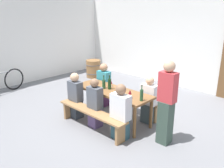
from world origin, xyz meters
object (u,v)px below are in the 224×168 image
object	(u,v)px
wine_bottle_2	(110,84)
wine_glass_1	(111,82)
seated_guest_near_0	(76,97)
tasting_table	(112,94)
wine_bottle_1	(104,84)
seated_guest_far_0	(104,85)
bench_near	(91,115)
seated_guest_far_1	(149,101)
wine_glass_0	(130,92)
seated_guest_near_1	(95,104)
standing_host	(167,104)
bench_far	(130,99)
seated_guest_near_2	(120,113)
wine_bottle_0	(142,95)
wine_barrel	(93,69)

from	to	relation	value
wine_bottle_2	wine_glass_1	distance (m)	0.21
seated_guest_near_0	tasting_table	bearing A→B (deg)	-55.49
wine_bottle_1	seated_guest_far_0	world-z (taller)	seated_guest_far_0
bench_near	wine_bottle_1	xyz separation A→B (m)	(-0.23, 0.61, 0.51)
wine_glass_1	seated_guest_far_1	world-z (taller)	seated_guest_far_1
wine_glass_0	wine_glass_1	distance (m)	0.89
seated_guest_near_1	seated_guest_far_0	distance (m)	1.25
standing_host	wine_glass_1	bearing A→B (deg)	-7.20
bench_near	wine_glass_0	world-z (taller)	wine_glass_0
wine_glass_1	seated_guest_near_1	bearing A→B (deg)	-76.21
seated_guest_far_1	bench_far	bearing A→B (deg)	-102.21
seated_guest_near_1	seated_guest_near_2	world-z (taller)	seated_guest_near_2
wine_bottle_0	wine_bottle_1	size ratio (longest dim) A/B	1.07
wine_bottle_1	wine_glass_0	world-z (taller)	wine_bottle_1
wine_glass_0	seated_guest_far_1	size ratio (longest dim) A/B	0.17
wine_bottle_2	seated_guest_far_1	world-z (taller)	seated_guest_far_1
seated_guest_near_2	seated_guest_far_1	xyz separation A→B (m)	(-0.02, 1.00, -0.04)
wine_bottle_1	wine_glass_0	size ratio (longest dim) A/B	1.70
seated_guest_near_0	wine_barrel	world-z (taller)	seated_guest_near_0
wine_bottle_2	wine_glass_0	size ratio (longest dim) A/B	1.79
wine_glass_1	wine_barrel	bearing A→B (deg)	145.01
wine_bottle_1	seated_guest_near_0	size ratio (longest dim) A/B	0.28
wine_bottle_0	tasting_table	bearing A→B (deg)	176.27
seated_guest_near_0	wine_barrel	distance (m)	3.56
seated_guest_near_0	wine_bottle_1	bearing A→B (deg)	-47.67
seated_guest_far_0	wine_barrel	world-z (taller)	seated_guest_far_0
bench_near	standing_host	world-z (taller)	standing_host
seated_guest_near_1	seated_guest_far_1	bearing A→B (deg)	-36.25
wine_glass_1	seated_guest_far_0	size ratio (longest dim) A/B	0.14
seated_guest_near_2	wine_barrel	distance (m)	4.63
wine_glass_0	seated_guest_far_0	world-z (taller)	seated_guest_far_0
wine_bottle_0	standing_host	world-z (taller)	standing_host
wine_glass_0	standing_host	world-z (taller)	standing_host
wine_bottle_2	wine_bottle_1	bearing A→B (deg)	-155.50
wine_bottle_2	seated_guest_near_1	world-z (taller)	seated_guest_near_1
wine_bottle_2	seated_guest_far_0	xyz separation A→B (m)	(-0.68, 0.48, -0.31)
wine_glass_0	seated_guest_near_1	xyz separation A→B (m)	(-0.66, -0.39, -0.34)
bench_near	wine_bottle_2	xyz separation A→B (m)	(-0.09, 0.67, 0.53)
tasting_table	wine_bottle_0	size ratio (longest dim) A/B	5.76
seated_guest_far_0	seated_guest_near_1	bearing A→B (deg)	36.28
seated_guest_far_0	seated_guest_far_1	xyz separation A→B (m)	(1.47, -0.00, -0.05)
seated_guest_near_0	seated_guest_far_1	world-z (taller)	seated_guest_near_0
seated_guest_near_0	bench_near	bearing A→B (deg)	-101.62
wine_glass_1	seated_guest_far_1	distance (m)	1.01
seated_guest_near_1	seated_guest_near_2	size ratio (longest dim) A/B	0.96
wine_bottle_0	seated_guest_far_1	distance (m)	0.69
wine_bottle_0	seated_guest_near_0	xyz separation A→B (m)	(-1.61, -0.44, -0.34)
seated_guest_far_0	wine_barrel	bearing A→B (deg)	-126.43
bench_near	seated_guest_far_0	bearing A→B (deg)	124.03
wine_glass_1	seated_guest_near_2	xyz separation A→B (m)	(0.92, -0.69, -0.30)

